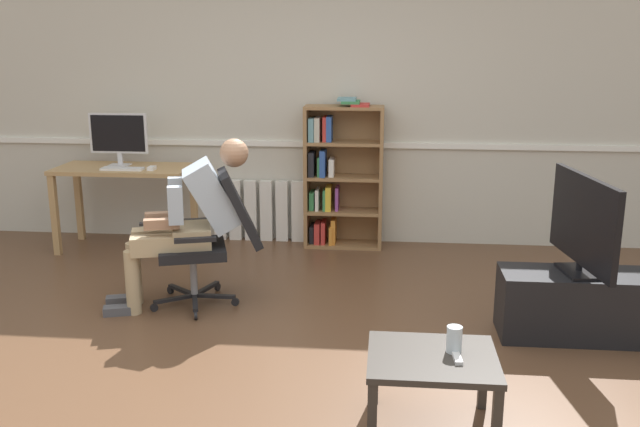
{
  "coord_description": "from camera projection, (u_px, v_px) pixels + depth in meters",
  "views": [
    {
      "loc": [
        0.6,
        -3.77,
        1.87
      ],
      "look_at": [
        0.15,
        0.85,
        0.7
      ],
      "focal_mm": 39.09,
      "sensor_mm": 36.0,
      "label": 1
    }
  ],
  "objects": [
    {
      "name": "computer_desk",
      "position": [
        124.0,
        180.0,
        6.23
      ],
      "size": [
        1.19,
        0.58,
        0.76
      ],
      "color": "tan",
      "rests_on": "ground_plane"
    },
    {
      "name": "back_wall",
      "position": [
        323.0,
        97.0,
        6.38
      ],
      "size": [
        12.0,
        0.13,
        2.7
      ],
      "color": "beige",
      "rests_on": "ground_plane"
    },
    {
      "name": "spare_remote",
      "position": [
        457.0,
        357.0,
        3.3
      ],
      "size": [
        0.05,
        0.15,
        0.02
      ],
      "primitive_type": "cube",
      "rotation": [
        0.0,
        0.0,
        0.07
      ],
      "color": "white",
      "rests_on": "coffee_table"
    },
    {
      "name": "computer_mouse",
      "position": [
        152.0,
        168.0,
        6.06
      ],
      "size": [
        0.06,
        0.1,
        0.03
      ],
      "primitive_type": "cube",
      "color": "white",
      "rests_on": "computer_desk"
    },
    {
      "name": "coffee_table",
      "position": [
        432.0,
        367.0,
        3.35
      ],
      "size": [
        0.62,
        0.53,
        0.39
      ],
      "color": "#332D28",
      "rests_on": "ground_plane"
    },
    {
      "name": "drinking_glass",
      "position": [
        454.0,
        339.0,
        3.36
      ],
      "size": [
        0.08,
        0.08,
        0.13
      ],
      "primitive_type": "cylinder",
      "color": "silver",
      "rests_on": "coffee_table"
    },
    {
      "name": "bookshelf",
      "position": [
        338.0,
        176.0,
        6.33
      ],
      "size": [
        0.71,
        0.29,
        1.36
      ],
      "color": "olive",
      "rests_on": "ground_plane"
    },
    {
      "name": "person_seated",
      "position": [
        189.0,
        218.0,
        4.89
      ],
      "size": [
        1.05,
        0.58,
        1.2
      ],
      "rotation": [
        0.0,
        0.0,
        -1.28
      ],
      "color": "tan",
      "rests_on": "ground_plane"
    },
    {
      "name": "radiator",
      "position": [
        259.0,
        210.0,
        6.59
      ],
      "size": [
        0.86,
        0.08,
        0.57
      ],
      "color": "white",
      "rests_on": "ground_plane"
    },
    {
      "name": "tv_screen",
      "position": [
        584.0,
        223.0,
        4.31
      ],
      "size": [
        0.25,
        0.91,
        0.62
      ],
      "rotation": [
        0.0,
        0.0,
        1.72
      ],
      "color": "black",
      "rests_on": "tv_stand"
    },
    {
      "name": "ground_plane",
      "position": [
        281.0,
        361.0,
        4.15
      ],
      "size": [
        18.0,
        18.0,
        0.0
      ],
      "primitive_type": "plane",
      "color": "brown"
    },
    {
      "name": "imac_monitor",
      "position": [
        118.0,
        135.0,
        6.22
      ],
      "size": [
        0.53,
        0.14,
        0.47
      ],
      "color": "silver",
      "rests_on": "computer_desk"
    },
    {
      "name": "keyboard",
      "position": [
        122.0,
        169.0,
        6.06
      ],
      "size": [
        0.37,
        0.12,
        0.02
      ],
      "primitive_type": "cube",
      "color": "white",
      "rests_on": "computer_desk"
    },
    {
      "name": "office_chair",
      "position": [
        214.0,
        233.0,
        4.95
      ],
      "size": [
        0.82,
        0.67,
        0.97
      ],
      "rotation": [
        0.0,
        0.0,
        -1.28
      ],
      "color": "black",
      "rests_on": "ground_plane"
    },
    {
      "name": "tv_stand",
      "position": [
        575.0,
        305.0,
        4.45
      ],
      "size": [
        0.96,
        0.39,
        0.43
      ],
      "color": "black",
      "rests_on": "ground_plane"
    }
  ]
}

